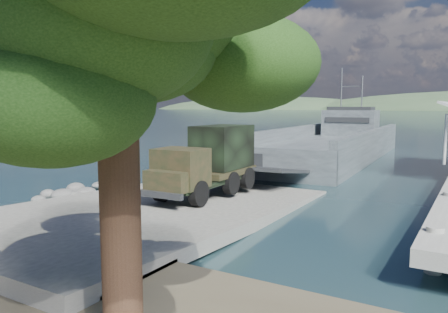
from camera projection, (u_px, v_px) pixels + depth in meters
ground at (169, 211)px, 20.42m from camera, size 1400.00×1400.00×0.00m
boat_ramp at (155, 211)px, 19.54m from camera, size 10.00×18.00×0.50m
shoreline_rocks at (85, 196)px, 23.99m from camera, size 3.20×5.60×0.90m
landing_craft at (328, 150)px, 40.85m from camera, size 9.84×33.75×9.93m
military_truck at (210, 161)px, 21.83m from camera, size 2.56×7.39×3.40m
soldier at (129, 177)px, 21.09m from camera, size 0.87×0.77×2.00m
overhang_tree at (113, 48)px, 7.18m from camera, size 8.06×7.42×7.32m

